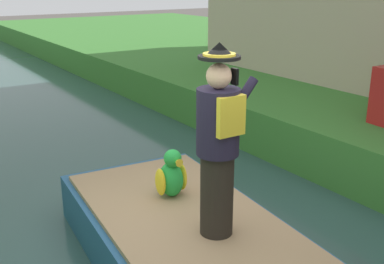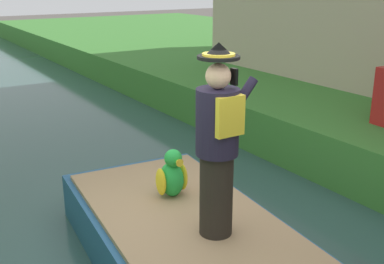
% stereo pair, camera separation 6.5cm
% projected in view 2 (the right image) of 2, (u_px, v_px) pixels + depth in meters
% --- Properties ---
extents(boat, '(2.20, 4.35, 0.61)m').
position_uv_depth(boat, '(199.00, 256.00, 4.82)').
color(boat, '#23517A').
rests_on(boat, canal_water).
extents(person_pirate, '(0.61, 0.42, 1.85)m').
position_uv_depth(person_pirate, '(218.00, 143.00, 4.37)').
color(person_pirate, black).
rests_on(person_pirate, boat).
extents(parrot_plush, '(0.36, 0.35, 0.57)m').
position_uv_depth(parrot_plush, '(172.00, 176.00, 5.38)').
color(parrot_plush, green).
rests_on(parrot_plush, boat).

